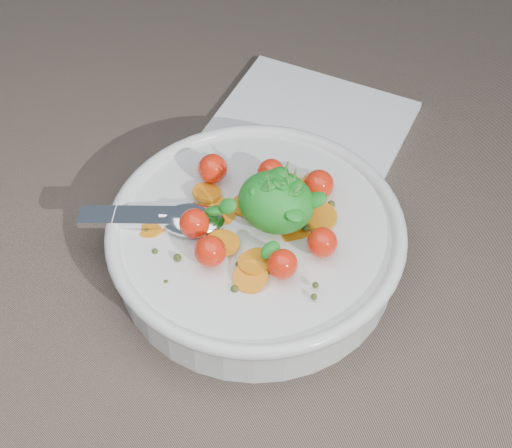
% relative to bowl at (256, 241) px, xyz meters
% --- Properties ---
extents(ground, '(6.00, 6.00, 0.00)m').
position_rel_bowl_xyz_m(ground, '(-0.00, -0.02, -0.03)').
color(ground, '#796556').
rests_on(ground, ground).
extents(bowl, '(0.26, 0.24, 0.10)m').
position_rel_bowl_xyz_m(bowl, '(0.00, 0.00, 0.00)').
color(bowl, white).
rests_on(bowl, ground).
extents(napkin, '(0.19, 0.16, 0.01)m').
position_rel_bowl_xyz_m(napkin, '(-0.02, 0.17, -0.03)').
color(napkin, white).
rests_on(napkin, ground).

